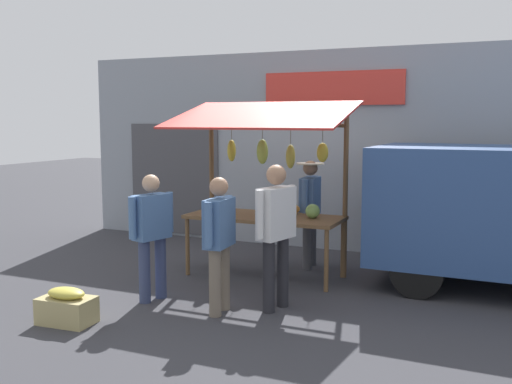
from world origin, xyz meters
TOP-DOWN VIEW (x-y plane):
  - ground_plane at (0.00, 0.00)m, footprint 40.00×40.00m
  - street_backdrop at (0.05, -2.20)m, footprint 9.00×0.30m
  - market_stall at (-0.02, -0.03)m, footprint 2.50×1.46m
  - vendor_with_sunhat at (-0.42, -0.75)m, footprint 0.42×0.69m
  - shopper_with_shopping_bag at (-0.16, 1.71)m, footprint 0.25×0.68m
  - shopper_in_grey_tee at (0.82, 1.61)m, footprint 0.34×0.66m
  - shopper_in_striped_shirt at (-0.71, 1.32)m, footprint 0.34×0.71m
  - produce_crate_near at (1.21, 2.72)m, footprint 0.62×0.41m

SIDE VIEW (x-z plane):
  - ground_plane at x=0.00m, z-range 0.00..0.00m
  - produce_crate_near at x=1.21m, z-range -0.02..0.39m
  - shopper_in_grey_tee at x=0.82m, z-range 0.11..1.69m
  - shopper_with_shopping_bag at x=-0.16m, z-range 0.12..1.70m
  - vendor_with_sunhat at x=-0.42m, z-range 0.15..1.77m
  - shopper_in_striped_shirt at x=-0.71m, z-range 0.15..1.86m
  - market_stall at x=-0.02m, z-range 0.28..2.78m
  - street_backdrop at x=0.05m, z-range 0.00..3.40m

